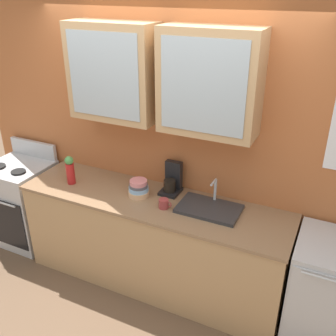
% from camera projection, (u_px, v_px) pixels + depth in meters
% --- Properties ---
extents(ground_plane, '(10.00, 10.00, 0.00)m').
position_uv_depth(ground_plane, '(154.00, 279.00, 3.84)').
color(ground_plane, brown).
extents(back_wall_unit, '(4.32, 0.43, 2.80)m').
position_uv_depth(back_wall_unit, '(168.00, 122.00, 3.43)').
color(back_wall_unit, '#B76638').
rests_on(back_wall_unit, ground_plane).
extents(counter, '(2.51, 0.67, 0.92)m').
position_uv_depth(counter, '(153.00, 241.00, 3.64)').
color(counter, tan).
rests_on(counter, ground_plane).
extents(stove_range, '(0.64, 0.64, 1.10)m').
position_uv_depth(stove_range, '(23.00, 202.00, 4.27)').
color(stove_range, silver).
rests_on(stove_range, ground_plane).
extents(sink_faucet, '(0.53, 0.34, 0.24)m').
position_uv_depth(sink_faucet, '(209.00, 208.00, 3.28)').
color(sink_faucet, '#2D2D30').
rests_on(sink_faucet, counter).
extents(bowl_stack, '(0.19, 0.19, 0.16)m').
position_uv_depth(bowl_stack, '(139.00, 189.00, 3.47)').
color(bowl_stack, '#E0AD7F').
rests_on(bowl_stack, counter).
extents(vase, '(0.08, 0.08, 0.28)m').
position_uv_depth(vase, '(70.00, 170.00, 3.66)').
color(vase, '#B21E1E').
rests_on(vase, counter).
extents(cup_near_sink, '(0.12, 0.09, 0.08)m').
position_uv_depth(cup_near_sink, '(164.00, 204.00, 3.30)').
color(cup_near_sink, '#993838').
rests_on(cup_near_sink, counter).
extents(dishwasher, '(0.61, 0.65, 0.92)m').
position_uv_depth(dishwasher, '(330.00, 294.00, 3.03)').
color(dishwasher, silver).
rests_on(dishwasher, ground_plane).
extents(coffee_maker, '(0.17, 0.20, 0.29)m').
position_uv_depth(coffee_maker, '(172.00, 181.00, 3.53)').
color(coffee_maker, black).
rests_on(coffee_maker, counter).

